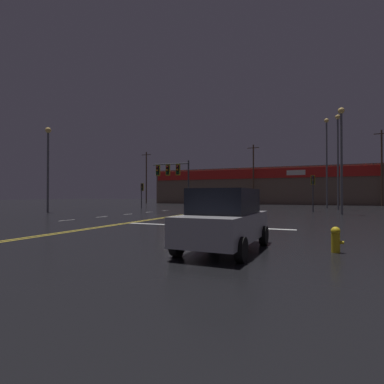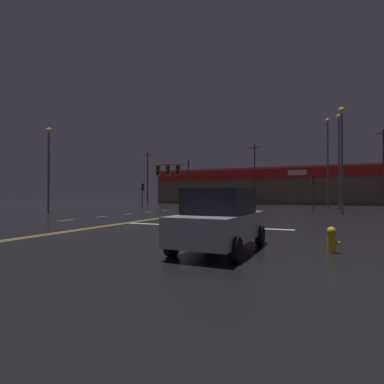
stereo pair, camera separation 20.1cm
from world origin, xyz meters
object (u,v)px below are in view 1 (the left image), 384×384
object	(u,v)px
streetlight_near_right	(338,150)
parked_car	(225,219)
streetlight_far_left	(341,146)
streetlight_median_approach	(327,153)
streetlight_near_left	(48,157)
traffic_signal_corner_northeast	(313,185)
traffic_signal_corner_northwest	(142,190)
fire_hydrant	(336,239)
traffic_signal_median	(172,173)

from	to	relation	value
streetlight_near_right	parked_car	size ratio (longest dim) A/B	2.57
streetlight_far_left	parked_car	size ratio (longest dim) A/B	2.17
streetlight_median_approach	streetlight_far_left	world-z (taller)	streetlight_median_approach
streetlight_near_right	streetlight_near_left	bearing A→B (deg)	-148.04
traffic_signal_corner_northeast	parked_car	size ratio (longest dim) A/B	0.87
traffic_signal_corner_northwest	streetlight_median_approach	xyz separation A→B (m)	(22.53, 8.70, 4.85)
streetlight_near_right	fire_hydrant	world-z (taller)	streetlight_near_right
streetlight_near_left	streetlight_near_right	xyz separation A→B (m)	(27.12, 16.92, 1.50)
traffic_signal_median	fire_hydrant	xyz separation A→B (m)	(12.51, -14.63, -3.30)
traffic_signal_corner_northeast	streetlight_near_left	world-z (taller)	streetlight_near_left
traffic_signal_median	traffic_signal_corner_northeast	distance (m)	14.89
traffic_signal_median	streetlight_near_right	bearing A→B (deg)	45.23
parked_car	streetlight_median_approach	bearing A→B (deg)	83.18
traffic_signal_corner_northeast	streetlight_near_left	xyz separation A→B (m)	(-24.41, -11.37, 2.71)
traffic_signal_median	fire_hydrant	world-z (taller)	traffic_signal_median
traffic_signal_corner_northwest	streetlight_near_left	bearing A→B (deg)	-106.53
streetlight_median_approach	streetlight_near_right	bearing A→B (deg)	-73.39
streetlight_near_right	parked_car	world-z (taller)	streetlight_near_right
streetlight_median_approach	parked_car	xyz separation A→B (m)	(-4.03, -33.69, -6.32)
traffic_signal_median	streetlight_near_right	world-z (taller)	streetlight_near_right
streetlight_near_right	fire_hydrant	size ratio (longest dim) A/B	14.78
traffic_signal_corner_northwest	streetlight_near_right	bearing A→B (deg)	12.15
fire_hydrant	traffic_signal_corner_northeast	bearing A→B (deg)	91.76
fire_hydrant	parked_car	size ratio (longest dim) A/B	0.17
streetlight_near_left	streetlight_far_left	distance (m)	27.81
traffic_signal_corner_northwest	fire_hydrant	world-z (taller)	traffic_signal_corner_northwest
traffic_signal_median	streetlight_far_left	world-z (taller)	streetlight_far_left
streetlight_median_approach	parked_car	size ratio (longest dim) A/B	2.69
streetlight_near_right	streetlight_far_left	size ratio (longest dim) A/B	1.18
fire_hydrant	parked_car	xyz separation A→B (m)	(-3.12, -0.83, 0.55)
traffic_signal_corner_northwest	parked_car	xyz separation A→B (m)	(18.50, -24.99, -1.46)
streetlight_far_left	fire_hydrant	distance (m)	20.63
parked_car	fire_hydrant	bearing A→B (deg)	14.88
traffic_signal_corner_northwest	fire_hydrant	xyz separation A→B (m)	(21.62, -24.16, -2.01)
streetlight_far_left	traffic_signal_corner_northeast	bearing A→B (deg)	121.26
streetlight_near_right	traffic_signal_median	bearing A→B (deg)	-134.77
traffic_signal_corner_northwest	parked_car	size ratio (longest dim) A/B	0.75
streetlight_far_left	streetlight_median_approach	bearing A→B (deg)	93.23
streetlight_near_left	streetlight_near_right	size ratio (longest dim) A/B	0.76
streetlight_near_left	traffic_signal_corner_northwest	bearing A→B (deg)	73.47
traffic_signal_median	streetlight_near_right	xyz separation A→B (m)	(14.49, 14.61, 3.28)
streetlight_far_left	fire_hydrant	world-z (taller)	streetlight_far_left
traffic_signal_corner_northwest	streetlight_median_approach	bearing A→B (deg)	21.11
traffic_signal_corner_northeast	streetlight_near_right	world-z (taller)	streetlight_near_right
streetlight_near_left	parked_car	world-z (taller)	streetlight_near_left
traffic_signal_corner_northeast	parked_car	xyz separation A→B (m)	(-2.39, -24.52, -1.83)
streetlight_near_right	streetlight_median_approach	xyz separation A→B (m)	(-1.08, 3.62, 0.28)
streetlight_near_left	streetlight_near_right	distance (m)	32.00
streetlight_median_approach	traffic_signal_corner_northeast	bearing A→B (deg)	-100.12
traffic_signal_corner_northwest	streetlight_median_approach	distance (m)	24.63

